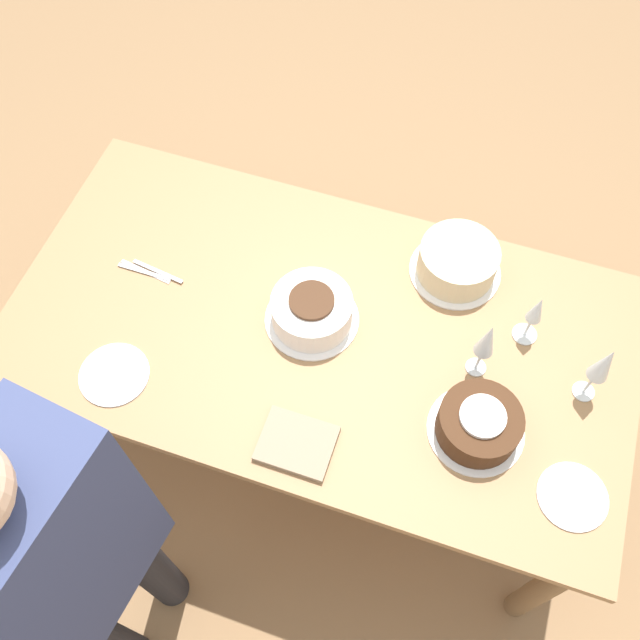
# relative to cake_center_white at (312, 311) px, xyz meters

# --- Properties ---
(ground_plane) EXTENTS (12.00, 12.00, 0.00)m
(ground_plane) POSITION_rel_cake_center_white_xyz_m (0.03, -0.02, -0.80)
(ground_plane) COLOR #8E6B47
(dining_table) EXTENTS (1.77, 0.94, 0.75)m
(dining_table) POSITION_rel_cake_center_white_xyz_m (0.03, -0.02, -0.15)
(dining_table) COLOR #9E754C
(dining_table) RESTS_ON ground_plane
(cake_center_white) EXTENTS (0.27, 0.27, 0.11)m
(cake_center_white) POSITION_rel_cake_center_white_xyz_m (0.00, 0.00, 0.00)
(cake_center_white) COLOR white
(cake_center_white) RESTS_ON dining_table
(cake_front_chocolate) EXTENTS (0.26, 0.26, 0.11)m
(cake_front_chocolate) POSITION_rel_cake_center_white_xyz_m (0.51, -0.18, -0.00)
(cake_front_chocolate) COLOR white
(cake_front_chocolate) RESTS_ON dining_table
(cake_back_decorated) EXTENTS (0.27, 0.27, 0.11)m
(cake_back_decorated) POSITION_rel_cake_center_white_xyz_m (0.35, 0.29, 0.00)
(cake_back_decorated) COLOR white
(cake_back_decorated) RESTS_ON dining_table
(wine_glass_near) EXTENTS (0.07, 0.07, 0.19)m
(wine_glass_near) POSITION_rel_cake_center_white_xyz_m (0.58, 0.14, 0.07)
(wine_glass_near) COLOR silver
(wine_glass_near) RESTS_ON dining_table
(wine_glass_far) EXTENTS (0.06, 0.06, 0.23)m
(wine_glass_far) POSITION_rel_cake_center_white_xyz_m (0.48, -0.00, 0.11)
(wine_glass_far) COLOR silver
(wine_glass_far) RESTS_ON dining_table
(wine_glass_extra) EXTENTS (0.06, 0.06, 0.24)m
(wine_glass_extra) POSITION_rel_cake_center_white_xyz_m (0.77, 0.02, 0.11)
(wine_glass_extra) COLOR silver
(wine_glass_extra) RESTS_ON dining_table
(dessert_plate_left) EXTENTS (0.19, 0.19, 0.01)m
(dessert_plate_left) POSITION_rel_cake_center_white_xyz_m (-0.45, -0.34, -0.05)
(dessert_plate_left) COLOR silver
(dessert_plate_left) RESTS_ON dining_table
(dessert_plate_right) EXTENTS (0.18, 0.18, 0.01)m
(dessert_plate_right) POSITION_rel_cake_center_white_xyz_m (0.78, -0.28, -0.05)
(dessert_plate_right) COLOR silver
(dessert_plate_right) RESTS_ON dining_table
(fork_pile) EXTENTS (0.21, 0.05, 0.01)m
(fork_pile) POSITION_rel_cake_center_white_xyz_m (-0.51, -0.00, -0.05)
(fork_pile) COLOR silver
(fork_pile) RESTS_ON dining_table
(napkin_stack) EXTENTS (0.19, 0.15, 0.02)m
(napkin_stack) POSITION_rel_cake_center_white_xyz_m (0.08, -0.37, -0.04)
(napkin_stack) COLOR gray
(napkin_stack) RESTS_ON dining_table
(person_cutting) EXTENTS (0.27, 0.43, 1.56)m
(person_cutting) POSITION_rel_cake_center_white_xyz_m (-0.26, -0.84, 0.14)
(person_cutting) COLOR #232328
(person_cutting) RESTS_ON ground_plane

